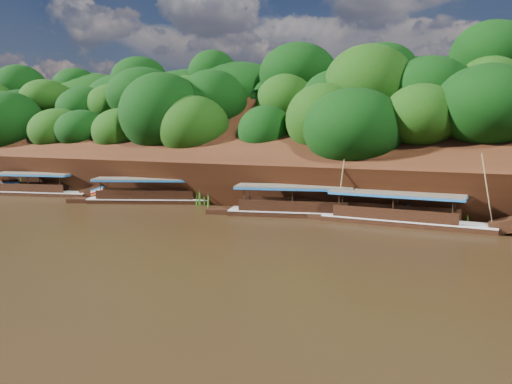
% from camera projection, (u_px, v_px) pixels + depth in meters
% --- Properties ---
extents(ground, '(160.00, 160.00, 0.00)m').
position_uv_depth(ground, '(224.00, 234.00, 31.58)').
color(ground, black).
rests_on(ground, ground).
extents(riverbank, '(120.00, 30.06, 19.40)m').
position_uv_depth(riverbank, '(330.00, 174.00, 51.71)').
color(riverbank, black).
rests_on(riverbank, ground).
extents(boat_0, '(13.72, 2.47, 5.54)m').
position_uv_depth(boat_0, '(417.00, 219.00, 33.94)').
color(boat_0, black).
rests_on(boat_0, ground).
extents(boat_1, '(13.38, 5.20, 4.83)m').
position_uv_depth(boat_1, '(312.00, 210.00, 37.67)').
color(boat_1, black).
rests_on(boat_1, ground).
extents(boat_2, '(13.66, 7.01, 5.35)m').
position_uv_depth(boat_2, '(163.00, 197.00, 44.41)').
color(boat_2, black).
rests_on(boat_2, ground).
extents(boat_3, '(12.39, 4.73, 2.62)m').
position_uv_depth(boat_3, '(46.00, 191.00, 49.21)').
color(boat_3, black).
rests_on(boat_3, ground).
extents(reeds, '(49.65, 2.45, 2.04)m').
position_uv_depth(reeds, '(241.00, 197.00, 41.74)').
color(reeds, '#31721C').
rests_on(reeds, ground).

